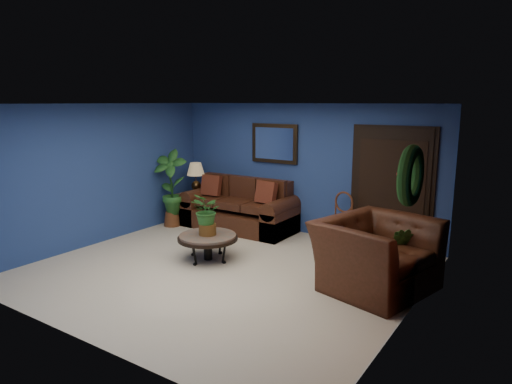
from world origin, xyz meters
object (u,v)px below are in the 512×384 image
Objects in this scene: end_table at (196,199)px; side_chair at (340,216)px; armchair at (376,255)px; sofa at (241,212)px; table_lamp at (196,174)px; coffee_table at (208,238)px.

side_chair is at bearing 1.23° from end_table.
armchair reaches higher than end_table.
table_lamp is at bearing -178.15° from sofa.
table_lamp is at bearing 86.98° from armchair.
end_table is at bearing 134.82° from coffee_table.
sofa is 3.66× the size of table_lamp.
sofa is at bearing 109.33° from coffee_table.
armchair is (1.18, -1.50, -0.06)m from side_chair.
side_chair is (2.13, 0.03, 0.21)m from sofa.
armchair is at bearing -17.87° from end_table.
end_table is at bearing 0.00° from table_lamp.
end_table is 0.45× the size of armchair.
sofa is at bearing -167.38° from side_chair.
side_chair is (1.48, 1.87, 0.19)m from coffee_table.
coffee_table is at bearing -45.18° from table_lamp.
coffee_table is (0.64, -1.84, 0.02)m from sofa.
coffee_table is at bearing 112.65° from armchair.
side_chair is at bearing 1.23° from table_lamp.
armchair is (3.31, -1.47, 0.14)m from sofa.
armchair is at bearing -40.23° from side_chair.
sofa reaches higher than side_chair.
sofa reaches higher than end_table.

